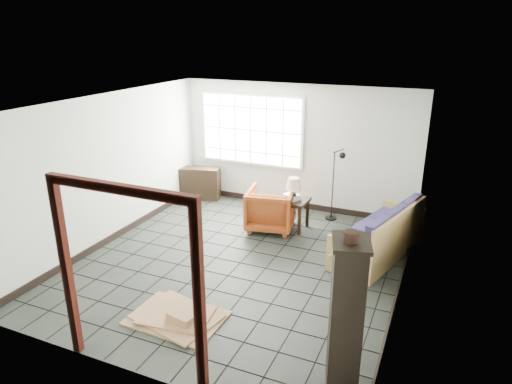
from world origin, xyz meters
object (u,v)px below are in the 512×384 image
at_px(armchair, 271,207).
at_px(tall_shelf, 346,316).
at_px(futon_sofa, 382,238).
at_px(side_table, 293,204).

bearing_deg(armchair, tall_shelf, 111.52).
bearing_deg(tall_shelf, futon_sofa, 75.83).
bearing_deg(armchair, side_table, -167.09).
bearing_deg(side_table, armchair, -156.45).
distance_m(side_table, tall_shelf, 4.12).
bearing_deg(futon_sofa, armchair, -172.07).
relative_size(futon_sofa, tall_shelf, 1.27).
xyz_separation_m(futon_sofa, armchair, (-2.11, 0.31, 0.11)).
xyz_separation_m(futon_sofa, side_table, (-1.73, 0.48, 0.16)).
xyz_separation_m(futon_sofa, tall_shelf, (0.09, -3.20, 0.54)).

